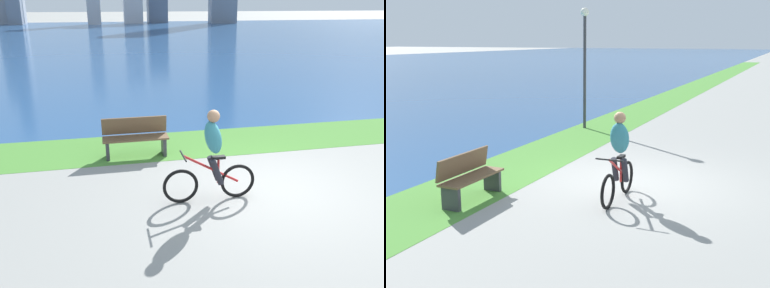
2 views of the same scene
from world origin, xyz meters
TOP-DOWN VIEW (x-y plane):
  - ground_plane at (0.00, 0.00)m, footprint 300.00×300.00m
  - grass_strip_bayside at (0.00, 2.97)m, footprint 120.00×2.09m
  - cyclist_lead at (-1.17, -0.13)m, footprint 1.70×0.52m
  - bench_near_path at (-2.31, 2.44)m, footprint 1.50×0.47m
  - lamppost_tall at (5.72, 3.56)m, footprint 0.28×0.28m

SIDE VIEW (x-z plane):
  - ground_plane at x=0.00m, z-range 0.00..0.00m
  - grass_strip_bayside at x=0.00m, z-range 0.00..0.01m
  - bench_near_path at x=-2.31m, z-range 0.00..0.90m
  - cyclist_lead at x=-1.17m, z-range -0.01..1.68m
  - lamppost_tall at x=5.72m, z-range 0.61..4.62m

